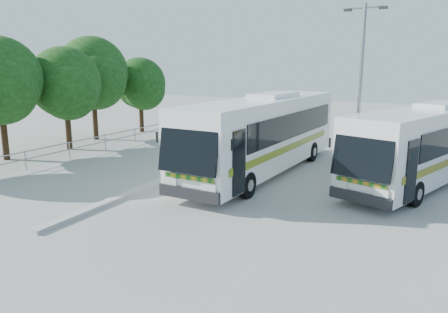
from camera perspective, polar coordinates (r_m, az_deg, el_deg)
The scene contains 9 objects.
ground at distance 18.42m, azimuth -4.38°, elevation -5.08°, with size 100.00×100.00×0.00m, color #9E9E99.
kerb_divider at distance 21.22m, azimuth -6.89°, elevation -2.62°, with size 0.40×16.00×0.15m, color #B2B2AD.
railing at distance 27.42m, azimuth -18.06°, elevation 1.62°, with size 0.06×22.00×1.00m.
tree_far_c at distance 29.34m, azimuth -19.96°, elevation 9.07°, with size 4.97×4.69×6.49m.
tree_far_d at distance 32.78m, azimuth -16.72°, elevation 10.49°, with size 5.62×5.30×7.33m.
tree_far_e at distance 35.78m, azimuth -10.81°, elevation 9.37°, with size 4.54×4.28×5.92m.
coach_main at distance 21.86m, azimuth 5.24°, elevation 3.13°, with size 3.49×13.59×3.73m.
coach_adjacent at distance 22.10m, azimuth 25.19°, elevation 1.71°, with size 6.35×12.55×3.45m.
lamppost at distance 22.10m, azimuth 17.39°, elevation 9.12°, with size 1.99×0.45×8.14m.
Camera 1 is at (9.21, -15.01, 5.40)m, focal length 35.00 mm.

